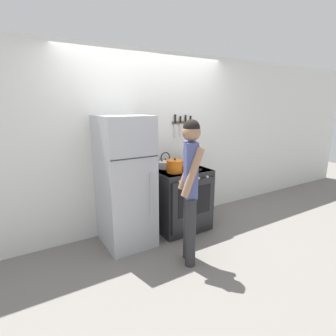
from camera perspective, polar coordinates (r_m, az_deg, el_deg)
name	(u,v)px	position (r m, az deg, el deg)	size (l,w,h in m)	color
ground_plane	(151,222)	(4.23, -3.66, -11.70)	(14.00, 14.00, 0.00)	slate
wall_back	(149,142)	(3.89, -4.15, 5.71)	(10.00, 0.06, 2.55)	silver
refrigerator	(125,182)	(3.42, -9.35, -2.97)	(0.61, 0.72, 1.68)	#B7BABF
stove_range	(180,198)	(3.90, 2.69, -6.58)	(0.76, 0.72, 0.90)	#232326
dutch_oven_pot	(175,166)	(3.57, 1.47, 0.40)	(0.27, 0.23, 0.20)	orange
tea_kettle	(165,164)	(3.81, -0.56, 0.94)	(0.26, 0.20, 0.24)	silver
utensil_jar	(185,161)	(4.00, 3.70, 1.51)	(0.10, 0.10, 0.27)	silver
person	(190,185)	(2.91, 4.89, -3.64)	(0.37, 0.41, 1.66)	#2D2D30
wall_knife_strip	(183,122)	(4.11, 3.22, 9.91)	(0.38, 0.03, 0.35)	brown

